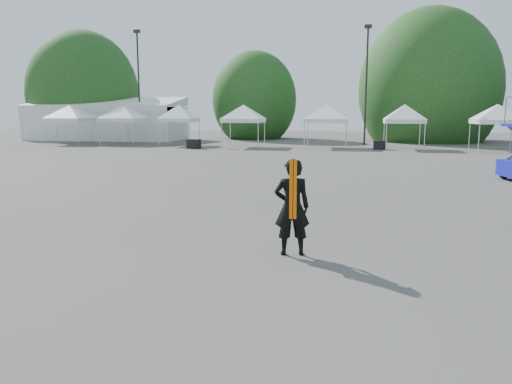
# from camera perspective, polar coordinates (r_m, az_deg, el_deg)

# --- Properties ---
(ground) EXTENTS (120.00, 120.00, 0.00)m
(ground) POSITION_cam_1_polar(r_m,az_deg,el_deg) (11.77, 1.39, -4.81)
(ground) COLOR #474442
(ground) RESTS_ON ground
(marquee) EXTENTS (15.00, 6.25, 4.23)m
(marquee) POSITION_cam_1_polar(r_m,az_deg,el_deg) (52.06, -16.73, 7.92)
(marquee) COLOR white
(marquee) RESTS_ON ground
(light_pole_west) EXTENTS (0.60, 0.25, 10.30)m
(light_pole_west) POSITION_cam_1_polar(r_m,az_deg,el_deg) (49.51, -13.27, 12.41)
(light_pole_west) COLOR black
(light_pole_west) RESTS_ON ground
(light_pole_east) EXTENTS (0.60, 0.25, 9.80)m
(light_pole_east) POSITION_cam_1_polar(r_m,az_deg,el_deg) (43.37, 12.51, 12.58)
(light_pole_east) COLOR black
(light_pole_east) RESTS_ON ground
(tree_far_w) EXTENTS (4.80, 4.80, 7.30)m
(tree_far_w) POSITION_cam_1_polar(r_m,az_deg,el_deg) (56.61, -19.10, 10.48)
(tree_far_w) COLOR #382314
(tree_far_w) RESTS_ON ground
(tree_mid_w) EXTENTS (4.16, 4.16, 6.33)m
(tree_mid_w) POSITION_cam_1_polar(r_m,az_deg,el_deg) (52.22, -0.18, 10.46)
(tree_mid_w) COLOR #382314
(tree_mid_w) RESTS_ON ground
(tree_mid_e) EXTENTS (5.12, 5.12, 7.79)m
(tree_mid_e) POSITION_cam_1_polar(r_m,az_deg,el_deg) (50.82, 19.15, 11.02)
(tree_mid_e) COLOR #382314
(tree_mid_e) RESTS_ON ground
(tent_a) EXTENTS (4.57, 4.57, 3.88)m
(tent_a) POSITION_cam_1_polar(r_m,az_deg,el_deg) (46.40, -20.52, 8.95)
(tent_a) COLOR silver
(tent_a) RESTS_ON ground
(tent_b) EXTENTS (4.45, 4.45, 3.88)m
(tent_b) POSITION_cam_1_polar(r_m,az_deg,el_deg) (44.59, -14.97, 9.23)
(tent_b) COLOR silver
(tent_b) RESTS_ON ground
(tent_c) EXTENTS (4.02, 4.02, 3.88)m
(tent_c) POSITION_cam_1_polar(r_m,az_deg,el_deg) (42.33, -8.80, 9.44)
(tent_c) COLOR silver
(tent_c) RESTS_ON ground
(tent_d) EXTENTS (4.37, 4.37, 3.88)m
(tent_d) POSITION_cam_1_polar(r_m,az_deg,el_deg) (39.99, -1.43, 9.56)
(tent_d) COLOR silver
(tent_d) RESTS_ON ground
(tent_e) EXTENTS (4.70, 4.70, 3.88)m
(tent_e) POSITION_cam_1_polar(r_m,az_deg,el_deg) (39.65, 8.08, 9.48)
(tent_e) COLOR silver
(tent_e) RESTS_ON ground
(tent_f) EXTENTS (4.09, 4.09, 3.88)m
(tent_f) POSITION_cam_1_polar(r_m,az_deg,el_deg) (39.28, 16.64, 9.19)
(tent_f) COLOR silver
(tent_f) RESTS_ON ground
(tent_g) EXTENTS (4.34, 4.34, 3.88)m
(tent_g) POSITION_cam_1_polar(r_m,az_deg,el_deg) (39.61, 25.89, 8.65)
(tent_g) COLOR silver
(tent_g) RESTS_ON ground
(man) EXTENTS (0.79, 0.61, 1.95)m
(man) POSITION_cam_1_polar(r_m,az_deg,el_deg) (9.92, 4.13, -1.72)
(man) COLOR black
(man) RESTS_ON ground
(crate_west) EXTENTS (0.99, 0.81, 0.71)m
(crate_west) POSITION_cam_1_polar(r_m,az_deg,el_deg) (38.48, -7.12, 5.48)
(crate_west) COLOR black
(crate_west) RESTS_ON ground
(crate_mid) EXTENTS (0.91, 0.73, 0.68)m
(crate_mid) POSITION_cam_1_polar(r_m,az_deg,el_deg) (38.33, 13.92, 5.24)
(crate_mid) COLOR black
(crate_mid) RESTS_ON ground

